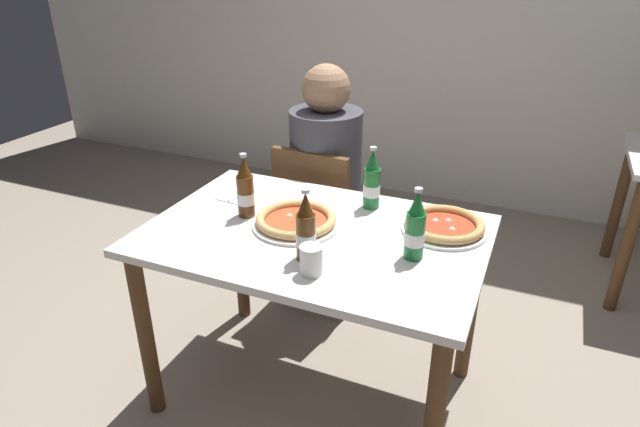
% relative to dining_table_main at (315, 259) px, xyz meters
% --- Properties ---
extents(ground_plane, '(8.00, 8.00, 0.00)m').
position_rel_dining_table_main_xyz_m(ground_plane, '(0.00, 0.00, -0.64)').
color(ground_plane, gray).
extents(back_wall_tiled, '(7.00, 0.10, 2.60)m').
position_rel_dining_table_main_xyz_m(back_wall_tiled, '(0.00, 2.20, 0.66)').
color(back_wall_tiled, silver).
rests_on(back_wall_tiled, ground_plane).
extents(dining_table_main, '(1.20, 0.80, 0.75)m').
position_rel_dining_table_main_xyz_m(dining_table_main, '(0.00, 0.00, 0.00)').
color(dining_table_main, silver).
rests_on(dining_table_main, ground_plane).
extents(chair_behind_table, '(0.43, 0.43, 0.85)m').
position_rel_dining_table_main_xyz_m(chair_behind_table, '(-0.24, 0.61, -0.15)').
color(chair_behind_table, brown).
rests_on(chair_behind_table, ground_plane).
extents(diner_seated, '(0.34, 0.34, 1.21)m').
position_rel_dining_table_main_xyz_m(diner_seated, '(-0.23, 0.66, -0.05)').
color(diner_seated, '#2D3342').
rests_on(diner_seated, ground_plane).
extents(pizza_margherita_near, '(0.32, 0.32, 0.04)m').
position_rel_dining_table_main_xyz_m(pizza_margherita_near, '(-0.08, 0.02, 0.13)').
color(pizza_margherita_near, white).
rests_on(pizza_margherita_near, dining_table_main).
extents(pizza_marinara_far, '(0.30, 0.30, 0.04)m').
position_rel_dining_table_main_xyz_m(pizza_marinara_far, '(0.42, 0.19, 0.14)').
color(pizza_marinara_far, white).
rests_on(pizza_marinara_far, dining_table_main).
extents(beer_bottle_left, '(0.07, 0.07, 0.25)m').
position_rel_dining_table_main_xyz_m(beer_bottle_left, '(0.37, -0.03, 0.22)').
color(beer_bottle_left, '#196B2D').
rests_on(beer_bottle_left, dining_table_main).
extents(beer_bottle_center, '(0.07, 0.07, 0.25)m').
position_rel_dining_table_main_xyz_m(beer_bottle_center, '(0.05, -0.18, 0.22)').
color(beer_bottle_center, '#512D0F').
rests_on(beer_bottle_center, dining_table_main).
extents(beer_bottle_right, '(0.07, 0.07, 0.25)m').
position_rel_dining_table_main_xyz_m(beer_bottle_right, '(0.12, 0.28, 0.22)').
color(beer_bottle_right, '#196B2D').
rests_on(beer_bottle_right, dining_table_main).
extents(beer_bottle_extra, '(0.07, 0.07, 0.25)m').
position_rel_dining_table_main_xyz_m(beer_bottle_extra, '(-0.29, 0.02, 0.22)').
color(beer_bottle_extra, '#512D0F').
rests_on(beer_bottle_extra, dining_table_main).
extents(napkin_with_cutlery, '(0.19, 0.19, 0.01)m').
position_rel_dining_table_main_xyz_m(napkin_with_cutlery, '(-0.38, 0.18, 0.12)').
color(napkin_with_cutlery, white).
rests_on(napkin_with_cutlery, dining_table_main).
extents(paper_cup, '(0.07, 0.07, 0.09)m').
position_rel_dining_table_main_xyz_m(paper_cup, '(0.10, -0.26, 0.16)').
color(paper_cup, white).
rests_on(paper_cup, dining_table_main).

